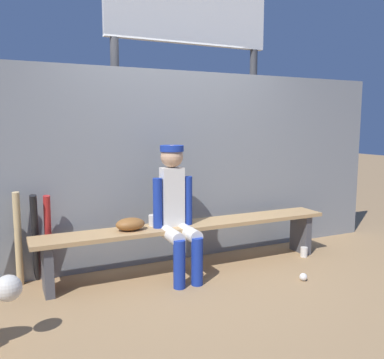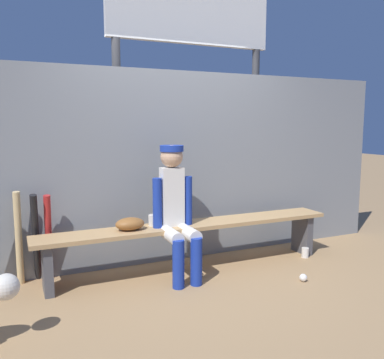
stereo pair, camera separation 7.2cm
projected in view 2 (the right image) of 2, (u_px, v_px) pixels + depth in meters
name	position (u px, v px, depth m)	size (l,w,h in m)	color
ground_plane	(192.00, 270.00, 4.21)	(30.00, 30.00, 0.00)	#9E7A51
chainlink_fence	(177.00, 167.00, 4.43)	(5.36, 0.03, 2.05)	gray
dugout_bench	(192.00, 233.00, 4.16)	(3.11, 0.36, 0.49)	tan
player_seated	(176.00, 207.00, 3.93)	(0.41, 0.55, 1.29)	silver
baseball_glove	(130.00, 224.00, 3.87)	(0.28, 0.20, 0.12)	brown
bat_aluminum_red	(49.00, 237.00, 3.88)	(0.06, 0.06, 0.84)	#B22323
bat_aluminum_black	(36.00, 238.00, 3.82)	(0.06, 0.06, 0.88)	black
bat_wood_natural	(19.00, 238.00, 3.76)	(0.06, 0.06, 0.89)	tan
baseball	(303.00, 278.00, 3.89)	(0.07, 0.07, 0.07)	white
cup_on_ground	(305.00, 253.00, 4.59)	(0.08, 0.08, 0.11)	silver
cup_on_bench	(152.00, 220.00, 4.04)	(0.08, 0.08, 0.11)	silver
scoreboard	(196.00, 41.00, 5.08)	(2.41, 0.27, 3.55)	#3F3F42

